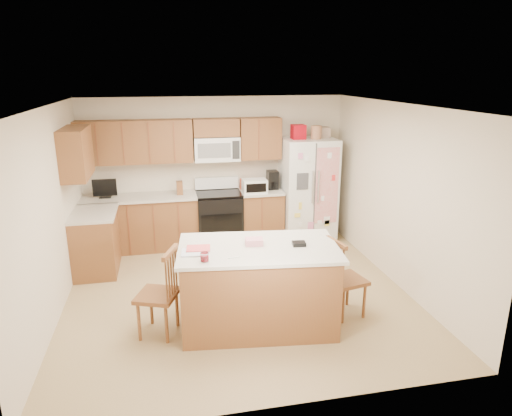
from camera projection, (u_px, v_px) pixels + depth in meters
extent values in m
plane|color=#987C50|center=(238.00, 293.00, 6.21)|extent=(4.50, 4.50, 0.00)
cube|color=beige|center=(216.00, 170.00, 7.97)|extent=(4.50, 0.10, 2.50)
cube|color=beige|center=(281.00, 280.00, 3.75)|extent=(4.50, 0.10, 2.50)
cube|color=beige|center=(50.00, 216.00, 5.42)|extent=(0.10, 4.50, 2.50)
cube|color=beige|center=(397.00, 196.00, 6.29)|extent=(0.10, 4.50, 2.50)
cube|color=white|center=(236.00, 106.00, 5.50)|extent=(4.50, 4.50, 0.04)
cube|color=brown|center=(141.00, 224.00, 7.66)|extent=(1.87, 0.60, 0.88)
cube|color=brown|center=(261.00, 216.00, 8.06)|extent=(0.72, 0.60, 0.88)
cube|color=brown|center=(96.00, 243.00, 6.81)|extent=(0.60, 0.95, 0.88)
cube|color=beige|center=(139.00, 198.00, 7.52)|extent=(1.87, 0.64, 0.04)
cube|color=beige|center=(261.00, 191.00, 7.92)|extent=(0.72, 0.64, 0.04)
cube|color=beige|center=(94.00, 213.00, 6.68)|extent=(0.64, 0.95, 0.04)
cube|color=brown|center=(135.00, 142.00, 7.40)|extent=(1.85, 0.33, 0.70)
cube|color=brown|center=(260.00, 138.00, 7.80)|extent=(0.70, 0.33, 0.70)
cube|color=brown|center=(216.00, 127.00, 7.60)|extent=(0.76, 0.33, 0.29)
cube|color=brown|center=(76.00, 153.00, 6.40)|extent=(0.33, 0.95, 0.70)
cube|color=brown|center=(97.00, 145.00, 7.13)|extent=(0.02, 0.01, 0.66)
cube|color=brown|center=(103.00, 232.00, 7.26)|extent=(0.02, 0.01, 0.84)
cube|color=brown|center=(123.00, 144.00, 7.20)|extent=(0.02, 0.01, 0.66)
cube|color=brown|center=(129.00, 230.00, 7.34)|extent=(0.02, 0.01, 0.84)
cube|color=brown|center=(149.00, 143.00, 7.28)|extent=(0.02, 0.01, 0.66)
cube|color=brown|center=(154.00, 229.00, 7.42)|extent=(0.02, 0.01, 0.84)
cube|color=brown|center=(174.00, 142.00, 7.36)|extent=(0.01, 0.01, 0.66)
cube|color=brown|center=(179.00, 227.00, 7.50)|extent=(0.01, 0.01, 0.84)
cube|color=brown|center=(259.00, 140.00, 7.63)|extent=(0.01, 0.01, 0.66)
cube|color=brown|center=(262.00, 222.00, 7.77)|extent=(0.01, 0.01, 0.84)
cube|color=white|center=(217.00, 149.00, 7.67)|extent=(0.76, 0.38, 0.40)
cube|color=slate|center=(214.00, 151.00, 7.48)|extent=(0.54, 0.01, 0.24)
cube|color=#262626|center=(236.00, 150.00, 7.55)|extent=(0.12, 0.01, 0.30)
cube|color=brown|center=(180.00, 188.00, 7.62)|extent=(0.10, 0.14, 0.22)
cube|color=black|center=(106.00, 197.00, 7.44)|extent=(0.18, 0.12, 0.02)
cube|color=black|center=(105.00, 188.00, 7.39)|extent=(0.38, 0.03, 0.28)
cube|color=#D24322|center=(251.00, 184.00, 7.94)|extent=(0.35, 0.22, 0.18)
cube|color=white|center=(255.00, 186.00, 7.72)|extent=(0.40, 0.28, 0.23)
cube|color=black|center=(256.00, 188.00, 7.59)|extent=(0.34, 0.01, 0.15)
cube|color=black|center=(272.00, 180.00, 7.97)|extent=(0.18, 0.22, 0.32)
cylinder|color=black|center=(273.00, 185.00, 7.92)|extent=(0.12, 0.12, 0.12)
cube|color=black|center=(219.00, 219.00, 7.90)|extent=(0.76, 0.64, 0.88)
cube|color=black|center=(222.00, 226.00, 7.60)|extent=(0.68, 0.01, 0.42)
cube|color=black|center=(219.00, 193.00, 7.77)|extent=(0.76, 0.64, 0.03)
cube|color=white|center=(217.00, 183.00, 7.97)|extent=(0.76, 0.10, 0.20)
cube|color=white|center=(308.00, 190.00, 8.02)|extent=(0.90, 0.75, 1.80)
cube|color=#4C4C4C|center=(315.00, 195.00, 7.66)|extent=(0.02, 0.01, 1.75)
cube|color=silver|center=(313.00, 187.00, 7.59)|extent=(0.02, 0.03, 0.55)
cube|color=silver|center=(318.00, 187.00, 7.61)|extent=(0.02, 0.03, 0.55)
cube|color=#3F3F44|center=(303.00, 181.00, 7.55)|extent=(0.20, 0.01, 0.28)
cube|color=#D84C59|center=(326.00, 186.00, 7.66)|extent=(0.42, 0.01, 1.30)
cube|color=#A10411|center=(298.00, 132.00, 7.69)|extent=(0.22, 0.22, 0.24)
cylinder|color=#AA724F|center=(316.00, 132.00, 7.70)|extent=(0.18, 0.18, 0.22)
cube|color=gray|center=(324.00, 132.00, 7.87)|extent=(0.18, 0.20, 0.18)
cube|color=brown|center=(258.00, 288.00, 5.31)|extent=(1.83, 1.16, 0.95)
cube|color=beige|center=(258.00, 248.00, 5.17)|extent=(1.92, 1.25, 0.04)
cylinder|color=#A10411|center=(205.00, 258.00, 4.76)|extent=(0.08, 0.08, 0.06)
cylinder|color=white|center=(205.00, 257.00, 4.76)|extent=(0.09, 0.09, 0.09)
cube|color=pink|center=(254.00, 242.00, 5.22)|extent=(0.22, 0.17, 0.07)
cube|color=black|center=(299.00, 244.00, 5.20)|extent=(0.16, 0.14, 0.04)
cube|color=white|center=(195.00, 252.00, 4.98)|extent=(0.33, 0.27, 0.02)
cube|color=#D84C4C|center=(198.00, 248.00, 5.06)|extent=(0.28, 0.23, 0.01)
cylinder|color=white|center=(234.00, 257.00, 4.85)|extent=(0.14, 0.04, 0.01)
cube|color=brown|center=(157.00, 295.00, 5.13)|extent=(0.55, 0.57, 0.05)
cylinder|color=brown|center=(151.00, 306.00, 5.40)|extent=(0.04, 0.04, 0.46)
cylinder|color=brown|center=(139.00, 322.00, 5.06)|extent=(0.04, 0.04, 0.46)
cylinder|color=brown|center=(177.00, 308.00, 5.35)|extent=(0.04, 0.04, 0.46)
cylinder|color=brown|center=(166.00, 324.00, 5.01)|extent=(0.04, 0.04, 0.46)
cylinder|color=brown|center=(176.00, 268.00, 5.18)|extent=(0.02, 0.02, 0.51)
cylinder|color=brown|center=(174.00, 271.00, 5.10)|extent=(0.02, 0.02, 0.51)
cylinder|color=brown|center=(171.00, 274.00, 5.03)|extent=(0.02, 0.02, 0.51)
cylinder|color=brown|center=(169.00, 277.00, 4.95)|extent=(0.02, 0.02, 0.51)
cylinder|color=brown|center=(166.00, 280.00, 4.88)|extent=(0.02, 0.02, 0.51)
cube|color=brown|center=(170.00, 252.00, 4.95)|extent=(0.19, 0.41, 0.05)
cube|color=brown|center=(257.00, 269.00, 5.89)|extent=(0.53, 0.52, 0.05)
cylinder|color=brown|center=(262.00, 278.00, 6.17)|extent=(0.04, 0.04, 0.43)
cylinder|color=brown|center=(240.00, 284.00, 6.00)|extent=(0.04, 0.04, 0.43)
cylinder|color=brown|center=(274.00, 287.00, 5.92)|extent=(0.04, 0.04, 0.43)
cylinder|color=brown|center=(252.00, 293.00, 5.75)|extent=(0.04, 0.04, 0.43)
cylinder|color=brown|center=(274.00, 252.00, 5.75)|extent=(0.02, 0.02, 0.48)
cylinder|color=brown|center=(269.00, 253.00, 5.71)|extent=(0.02, 0.02, 0.48)
cylinder|color=brown|center=(264.00, 254.00, 5.68)|extent=(0.02, 0.02, 0.48)
cylinder|color=brown|center=(259.00, 255.00, 5.64)|extent=(0.02, 0.02, 0.48)
cylinder|color=brown|center=(254.00, 257.00, 5.60)|extent=(0.02, 0.02, 0.48)
cube|color=brown|center=(264.00, 236.00, 5.61)|extent=(0.39, 0.17, 0.05)
cube|color=brown|center=(347.00, 280.00, 5.56)|extent=(0.49, 0.50, 0.05)
cylinder|color=brown|center=(364.00, 301.00, 5.53)|extent=(0.04, 0.04, 0.44)
cylinder|color=brown|center=(348.00, 289.00, 5.84)|extent=(0.04, 0.04, 0.44)
cylinder|color=brown|center=(343.00, 306.00, 5.41)|extent=(0.04, 0.04, 0.44)
cylinder|color=brown|center=(327.00, 294.00, 5.72)|extent=(0.04, 0.04, 0.44)
cylinder|color=brown|center=(343.00, 267.00, 5.28)|extent=(0.02, 0.02, 0.49)
cylinder|color=brown|center=(339.00, 264.00, 5.34)|extent=(0.02, 0.02, 0.49)
cylinder|color=brown|center=(336.00, 262.00, 5.41)|extent=(0.02, 0.02, 0.49)
cylinder|color=brown|center=(332.00, 260.00, 5.48)|extent=(0.02, 0.02, 0.49)
cylinder|color=brown|center=(329.00, 257.00, 5.55)|extent=(0.02, 0.02, 0.49)
cube|color=brown|center=(337.00, 243.00, 5.34)|extent=(0.13, 0.41, 0.05)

